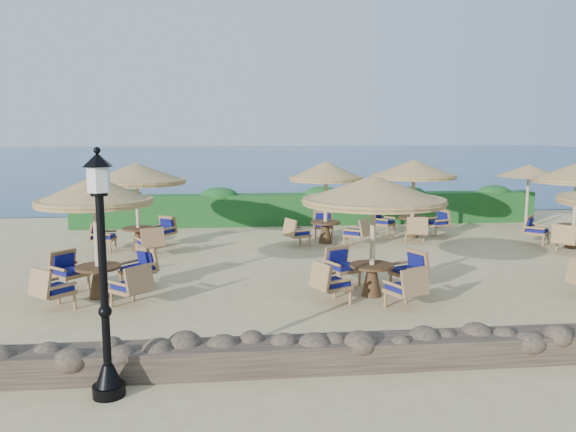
{
  "coord_description": "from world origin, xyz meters",
  "views": [
    {
      "loc": [
        -3.13,
        -14.24,
        3.57
      ],
      "look_at": [
        -1.53,
        0.82,
        1.3
      ],
      "focal_mm": 35.0,
      "sensor_mm": 36.0,
      "label": 1
    }
  ],
  "objects_px": {
    "cafe_set_0": "(96,219)",
    "cafe_set_3": "(137,187)",
    "cafe_set_6": "(576,191)",
    "cafe_set_4": "(326,188)",
    "cafe_set_1": "(373,210)",
    "lamp_post": "(104,286)",
    "cafe_set_5": "(414,181)",
    "extra_parasol": "(529,171)"
  },
  "relations": [
    {
      "from": "lamp_post",
      "to": "cafe_set_4",
      "type": "bearing_deg",
      "value": 64.96
    },
    {
      "from": "cafe_set_3",
      "to": "lamp_post",
      "type": "bearing_deg",
      "value": -83.71
    },
    {
      "from": "cafe_set_5",
      "to": "extra_parasol",
      "type": "bearing_deg",
      "value": 12.91
    },
    {
      "from": "extra_parasol",
      "to": "cafe_set_1",
      "type": "height_order",
      "value": "cafe_set_1"
    },
    {
      "from": "cafe_set_3",
      "to": "cafe_set_4",
      "type": "bearing_deg",
      "value": 5.35
    },
    {
      "from": "cafe_set_1",
      "to": "cafe_set_5",
      "type": "distance_m",
      "value": 7.37
    },
    {
      "from": "lamp_post",
      "to": "cafe_set_0",
      "type": "bearing_deg",
      "value": 103.75
    },
    {
      "from": "cafe_set_4",
      "to": "cafe_set_1",
      "type": "bearing_deg",
      "value": -90.08
    },
    {
      "from": "cafe_set_0",
      "to": "cafe_set_3",
      "type": "relative_size",
      "value": 0.9
    },
    {
      "from": "lamp_post",
      "to": "cafe_set_0",
      "type": "distance_m",
      "value": 4.9
    },
    {
      "from": "cafe_set_6",
      "to": "lamp_post",
      "type": "bearing_deg",
      "value": -144.86
    },
    {
      "from": "cafe_set_3",
      "to": "cafe_set_6",
      "type": "height_order",
      "value": "same"
    },
    {
      "from": "cafe_set_3",
      "to": "cafe_set_5",
      "type": "relative_size",
      "value": 1.03
    },
    {
      "from": "cafe_set_5",
      "to": "cafe_set_4",
      "type": "bearing_deg",
      "value": -167.28
    },
    {
      "from": "cafe_set_0",
      "to": "extra_parasol",
      "type": "bearing_deg",
      "value": 27.77
    },
    {
      "from": "cafe_set_1",
      "to": "cafe_set_3",
      "type": "distance_m",
      "value": 7.96
    },
    {
      "from": "cafe_set_0",
      "to": "cafe_set_5",
      "type": "xyz_separation_m",
      "value": [
        9.06,
        6.17,
        0.2
      ]
    },
    {
      "from": "cafe_set_3",
      "to": "cafe_set_5",
      "type": "bearing_deg",
      "value": 7.96
    },
    {
      "from": "cafe_set_3",
      "to": "cafe_set_1",
      "type": "bearing_deg",
      "value": -42.88
    },
    {
      "from": "cafe_set_0",
      "to": "cafe_set_5",
      "type": "distance_m",
      "value": 10.97
    },
    {
      "from": "lamp_post",
      "to": "cafe_set_0",
      "type": "relative_size",
      "value": 1.25
    },
    {
      "from": "cafe_set_5",
      "to": "cafe_set_0",
      "type": "bearing_deg",
      "value": -145.75
    },
    {
      "from": "lamp_post",
      "to": "cafe_set_1",
      "type": "distance_m",
      "value": 6.4
    },
    {
      "from": "lamp_post",
      "to": "cafe_set_1",
      "type": "xyz_separation_m",
      "value": [
        4.76,
        4.26,
        0.35
      ]
    },
    {
      "from": "extra_parasol",
      "to": "lamp_post",
      "type": "bearing_deg",
      "value": -136.4
    },
    {
      "from": "lamp_post",
      "to": "cafe_set_6",
      "type": "height_order",
      "value": "lamp_post"
    },
    {
      "from": "lamp_post",
      "to": "cafe_set_1",
      "type": "bearing_deg",
      "value": 41.78
    },
    {
      "from": "cafe_set_0",
      "to": "cafe_set_3",
      "type": "bearing_deg",
      "value": 88.86
    },
    {
      "from": "cafe_set_0",
      "to": "cafe_set_5",
      "type": "bearing_deg",
      "value": 34.25
    },
    {
      "from": "cafe_set_3",
      "to": "cafe_set_6",
      "type": "distance_m",
      "value": 13.4
    },
    {
      "from": "extra_parasol",
      "to": "cafe_set_4",
      "type": "height_order",
      "value": "cafe_set_4"
    },
    {
      "from": "cafe_set_1",
      "to": "cafe_set_6",
      "type": "bearing_deg",
      "value": 30.29
    },
    {
      "from": "cafe_set_6",
      "to": "cafe_set_4",
      "type": "bearing_deg",
      "value": 168.3
    },
    {
      "from": "cafe_set_3",
      "to": "cafe_set_5",
      "type": "xyz_separation_m",
      "value": [
        8.96,
        1.25,
        -0.02
      ]
    },
    {
      "from": "cafe_set_0",
      "to": "cafe_set_1",
      "type": "relative_size",
      "value": 0.85
    },
    {
      "from": "cafe_set_4",
      "to": "extra_parasol",
      "type": "bearing_deg",
      "value": 12.83
    },
    {
      "from": "cafe_set_0",
      "to": "cafe_set_6",
      "type": "relative_size",
      "value": 1.0
    },
    {
      "from": "cafe_set_4",
      "to": "cafe_set_0",
      "type": "bearing_deg",
      "value": -137.37
    },
    {
      "from": "cafe_set_1",
      "to": "cafe_set_0",
      "type": "bearing_deg",
      "value": 175.21
    },
    {
      "from": "cafe_set_6",
      "to": "cafe_set_0",
      "type": "bearing_deg",
      "value": -163.82
    },
    {
      "from": "cafe_set_1",
      "to": "cafe_set_6",
      "type": "distance_m",
      "value": 8.73
    },
    {
      "from": "cafe_set_0",
      "to": "cafe_set_6",
      "type": "xyz_separation_m",
      "value": [
        13.46,
        3.91,
        0.05
      ]
    }
  ]
}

